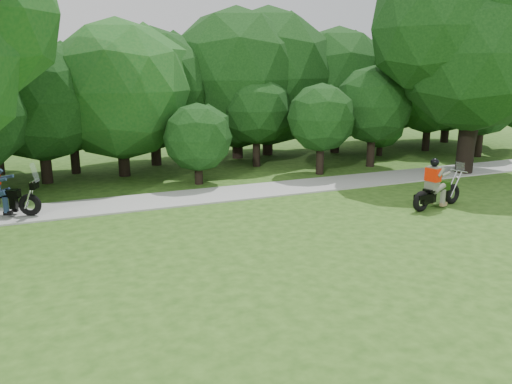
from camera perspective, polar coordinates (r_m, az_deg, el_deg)
ground at (r=12.69m, az=12.66°, el=-8.12°), size 100.00×100.00×0.00m
walkway at (r=19.41m, az=-1.00°, el=0.04°), size 60.00×2.20×0.06m
tree_line at (r=25.54m, az=-5.83°, el=11.74°), size 39.57×11.98×7.94m
big_tree_east at (r=24.65m, az=23.27°, el=15.97°), size 9.07×6.89×10.46m
chopper_motorcycle at (r=18.15m, az=19.83°, el=0.24°), size 2.46×0.93×1.77m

